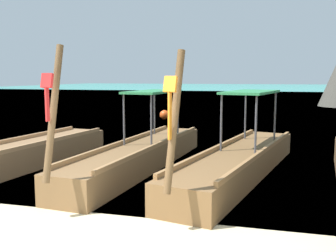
{
  "coord_description": "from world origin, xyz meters",
  "views": [
    {
      "loc": [
        2.1,
        -4.38,
        2.37
      ],
      "look_at": [
        0.0,
        3.6,
        1.32
      ],
      "focal_mm": 41.31,
      "sensor_mm": 36.0,
      "label": 1
    }
  ],
  "objects_px": {
    "longtail_boat_orange_ribbon": "(239,161)",
    "mooring_buoy_near": "(164,115)",
    "longtail_boat_violet_ribbon": "(34,152)",
    "longtail_boat_red_ribbon": "(141,154)"
  },
  "relations": [
    {
      "from": "longtail_boat_violet_ribbon",
      "to": "longtail_boat_red_ribbon",
      "type": "xyz_separation_m",
      "value": [
        2.93,
        0.35,
        0.03
      ]
    },
    {
      "from": "longtail_boat_orange_ribbon",
      "to": "mooring_buoy_near",
      "type": "relative_size",
      "value": 13.82
    },
    {
      "from": "longtail_boat_red_ribbon",
      "to": "mooring_buoy_near",
      "type": "xyz_separation_m",
      "value": [
        -2.41,
        11.17,
        -0.1
      ]
    },
    {
      "from": "longtail_boat_orange_ribbon",
      "to": "mooring_buoy_near",
      "type": "height_order",
      "value": "longtail_boat_orange_ribbon"
    },
    {
      "from": "longtail_boat_violet_ribbon",
      "to": "longtail_boat_red_ribbon",
      "type": "height_order",
      "value": "longtail_boat_red_ribbon"
    },
    {
      "from": "longtail_boat_violet_ribbon",
      "to": "mooring_buoy_near",
      "type": "height_order",
      "value": "longtail_boat_violet_ribbon"
    },
    {
      "from": "longtail_boat_red_ribbon",
      "to": "mooring_buoy_near",
      "type": "bearing_deg",
      "value": 102.17
    },
    {
      "from": "longtail_boat_violet_ribbon",
      "to": "longtail_boat_red_ribbon",
      "type": "bearing_deg",
      "value": 6.81
    },
    {
      "from": "longtail_boat_violet_ribbon",
      "to": "longtail_boat_orange_ribbon",
      "type": "height_order",
      "value": "longtail_boat_orange_ribbon"
    },
    {
      "from": "longtail_boat_red_ribbon",
      "to": "longtail_boat_orange_ribbon",
      "type": "xyz_separation_m",
      "value": [
        2.55,
        -0.11,
        -0.01
      ]
    }
  ]
}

